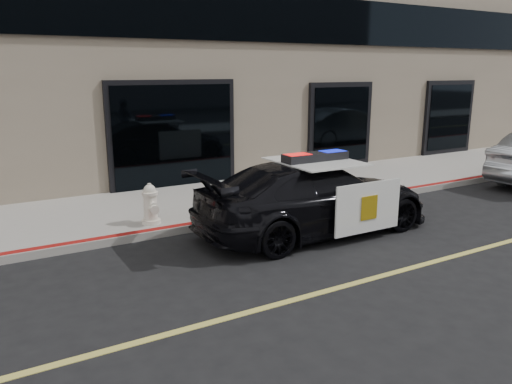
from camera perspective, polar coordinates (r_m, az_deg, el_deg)
ground at (r=8.29m, az=15.77°, el=-8.81°), size 120.00×120.00×0.00m
sidewalk_n at (r=12.28m, az=-1.92°, el=-0.54°), size 60.00×3.50×0.15m
police_car at (r=9.74m, az=6.70°, el=-0.56°), size 2.23×4.86×1.59m
fire_hydrant at (r=10.02m, az=-11.96°, el=-1.45°), size 0.37×0.51×0.81m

